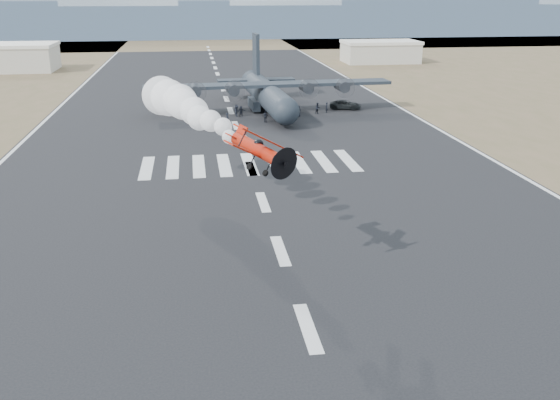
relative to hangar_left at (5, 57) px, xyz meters
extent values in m
cube|color=brown|center=(52.00, 85.00, -3.41)|extent=(500.00, 80.00, 0.00)
cube|color=#8A9DAF|center=(-13.00, 115.00, 5.09)|extent=(150.00, 50.00, 17.00)
cube|color=#8A9DAF|center=(52.00, 115.00, 3.09)|extent=(150.00, 50.00, 13.00)
cube|color=#8A9DAF|center=(117.00, 115.00, 4.09)|extent=(150.00, 50.00, 15.00)
cube|color=#8A9DAF|center=(182.00, 115.00, 5.09)|extent=(150.00, 50.00, 17.00)
cube|color=#ADA99A|center=(0.00, 0.00, -0.41)|extent=(24.00, 14.00, 6.00)
cube|color=silver|center=(0.00, 0.00, 2.89)|extent=(24.50, 14.50, 0.80)
cube|color=#ADA99A|center=(98.00, 5.00, -0.81)|extent=(20.00, 12.00, 5.20)
cube|color=silver|center=(98.00, 5.00, 2.09)|extent=(20.50, 12.50, 0.80)
cylinder|color=red|center=(49.91, -124.73, 5.91)|extent=(2.37, 5.18, 0.92)
sphere|color=black|center=(49.85, -124.54, 6.27)|extent=(0.72, 0.72, 0.72)
cylinder|color=black|center=(50.62, -127.09, 5.91)|extent=(1.16, 0.89, 1.03)
cylinder|color=black|center=(50.73, -127.43, 5.91)|extent=(2.17, 0.68, 2.26)
cube|color=red|center=(50.03, -125.12, 5.55)|extent=(5.50, 2.56, 3.08)
cube|color=red|center=(50.12, -125.42, 6.78)|extent=(5.67, 2.61, 3.18)
cube|color=red|center=(49.22, -122.47, 6.42)|extent=(0.37, 0.91, 1.03)
cube|color=red|center=(49.22, -122.47, 5.91)|extent=(2.17, 1.28, 0.08)
cylinder|color=black|center=(49.36, -125.76, 4.68)|extent=(0.25, 0.47, 0.45)
cylinder|color=black|center=(50.93, -125.28, 4.68)|extent=(0.25, 0.47, 0.45)
sphere|color=white|center=(49.16, -122.28, 5.91)|extent=(0.72, 0.72, 0.72)
sphere|color=white|center=(48.45, -119.92, 5.94)|extent=(1.08, 1.08, 1.08)
sphere|color=white|center=(47.74, -117.57, 5.97)|extent=(1.45, 1.45, 1.45)
sphere|color=white|center=(47.02, -115.21, 6.00)|extent=(1.81, 1.81, 1.81)
sphere|color=white|center=(46.31, -112.85, 6.03)|extent=(2.18, 2.18, 2.18)
sphere|color=white|center=(45.59, -110.50, 6.06)|extent=(2.54, 2.54, 2.54)
sphere|color=white|center=(44.88, -108.14, 6.09)|extent=(2.91, 2.91, 2.91)
sphere|color=white|center=(44.17, -105.79, 6.12)|extent=(3.27, 3.27, 3.27)
sphere|color=white|center=(43.45, -103.43, 6.15)|extent=(3.64, 3.64, 3.64)
sphere|color=white|center=(42.74, -101.07, 6.18)|extent=(4.00, 4.00, 4.00)
cylinder|color=black|center=(58.32, -62.20, -0.73)|extent=(5.73, 28.99, 4.12)
sphere|color=black|center=(59.13, -76.58, -0.73)|extent=(4.12, 4.12, 4.12)
cone|color=black|center=(57.51, -47.82, -0.73)|extent=(4.46, 6.39, 4.12)
cube|color=black|center=(58.38, -63.22, 1.22)|extent=(41.33, 6.63, 0.51)
cylinder|color=black|center=(46.08, -64.43, 0.71)|extent=(2.07, 4.01, 1.85)
cylinder|color=#3F3F44|center=(46.19, -66.49, 0.71)|extent=(3.50, 0.25, 3.50)
cylinder|color=black|center=(52.24, -64.08, 0.71)|extent=(2.07, 4.01, 1.85)
cylinder|color=#3F3F44|center=(52.36, -66.14, 0.71)|extent=(3.50, 0.25, 3.50)
cylinder|color=black|center=(64.57, -63.39, 0.71)|extent=(2.07, 4.01, 1.85)
cylinder|color=#3F3F44|center=(64.68, -65.44, 0.71)|extent=(3.50, 0.25, 3.50)
cylinder|color=black|center=(70.73, -63.04, 0.71)|extent=(2.07, 4.01, 1.85)
cylinder|color=#3F3F44|center=(70.85, -65.10, 0.71)|extent=(3.50, 0.25, 3.50)
cube|color=black|center=(57.62, -49.87, 4.41)|extent=(0.88, 4.66, 8.23)
cube|color=black|center=(57.59, -49.36, 0.09)|extent=(14.55, 3.89, 0.36)
cube|color=black|center=(56.00, -61.30, -2.28)|extent=(1.58, 6.23, 1.65)
cylinder|color=black|center=(56.00, -61.30, -2.84)|extent=(0.58, 1.16, 1.13)
cube|color=black|center=(60.52, -61.04, -2.28)|extent=(1.58, 6.23, 1.65)
cylinder|color=black|center=(60.52, -61.04, -2.84)|extent=(0.58, 1.16, 1.13)
cylinder|color=black|center=(58.95, -73.49, -2.94)|extent=(0.46, 0.95, 0.93)
imported|color=black|center=(71.71, -62.21, -2.66)|extent=(5.87, 4.16, 1.49)
imported|color=black|center=(67.79, -64.91, -2.55)|extent=(0.69, 0.76, 1.72)
imported|color=black|center=(52.73, -64.94, -2.54)|extent=(0.53, 0.85, 1.74)
imported|color=black|center=(52.71, -66.09, -2.50)|extent=(1.08, 1.28, 1.81)
imported|color=black|center=(56.74, -71.42, -2.50)|extent=(1.19, 1.05, 1.82)
imported|color=black|center=(62.57, -67.65, -2.50)|extent=(0.98, 0.70, 1.82)
imported|color=black|center=(53.38, -66.05, -2.56)|extent=(1.63, 0.77, 1.69)
imported|color=black|center=(50.79, -72.18, -2.51)|extent=(0.75, 0.81, 1.79)
imported|color=black|center=(66.12, -65.77, -2.49)|extent=(1.04, 0.89, 1.84)
camera|label=1|loc=(45.54, -166.26, 16.53)|focal=40.00mm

